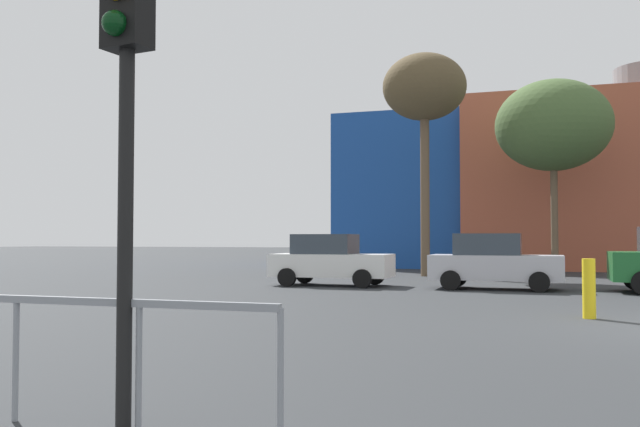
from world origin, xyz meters
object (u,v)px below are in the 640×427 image
at_px(parked_car_0, 330,260).
at_px(parked_car_1, 494,262).
at_px(traffic_light_near_left, 125,65).
at_px(bollard_yellow_0, 589,289).
at_px(bare_tree_0, 553,126).
at_px(bare_tree_1, 424,90).

bearing_deg(parked_car_0, parked_car_1, -0.00).
bearing_deg(traffic_light_near_left, parked_car_0, -160.47).
xyz_separation_m(parked_car_0, traffic_light_near_left, (3.44, -16.31, 2.04)).
height_order(traffic_light_near_left, bollard_yellow_0, traffic_light_near_left).
height_order(parked_car_0, bare_tree_0, bare_tree_0).
height_order(bare_tree_1, bollard_yellow_0, bare_tree_1).
bearing_deg(bare_tree_1, bollard_yellow_0, -68.50).
bearing_deg(bare_tree_1, parked_car_0, -107.03).
distance_m(parked_car_0, bare_tree_0, 12.07).
relative_size(parked_car_0, bollard_yellow_0, 3.38).
relative_size(parked_car_1, traffic_light_near_left, 0.98).
distance_m(traffic_light_near_left, bare_tree_0, 25.10).
distance_m(parked_car_0, bollard_yellow_0, 10.18).
bearing_deg(bare_tree_0, parked_car_0, -129.82).
xyz_separation_m(parked_car_0, bare_tree_1, (1.98, 6.48, 6.73)).
height_order(traffic_light_near_left, bare_tree_0, bare_tree_0).
distance_m(bare_tree_0, bare_tree_1, 5.48).
height_order(parked_car_0, parked_car_1, parked_car_1).
height_order(parked_car_1, bollard_yellow_0, parked_car_1).
distance_m(traffic_light_near_left, bare_tree_1, 23.32).
bearing_deg(bare_tree_0, traffic_light_near_left, -98.10).
relative_size(traffic_light_near_left, bare_tree_1, 0.43).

